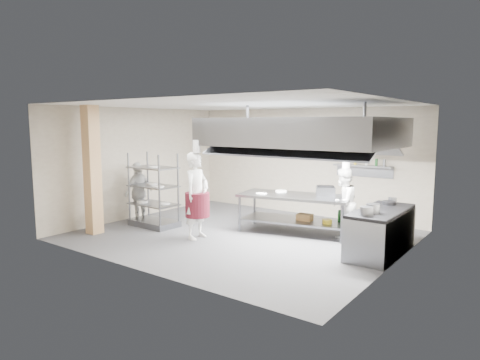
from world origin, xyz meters
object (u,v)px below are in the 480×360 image
Objects in this scene: chef_head at (197,196)px; griddle at (325,191)px; chef_plating at (139,192)px; stockpot at (373,208)px; cooking_range at (381,233)px; chef_line at (343,203)px; pass_rack at (153,190)px; island at (294,214)px.

chef_head is 2.98m from griddle.
chef_plating reaches higher than stockpot.
chef_head reaches higher than stockpot.
chef_plating is 6.08m from stockpot.
cooking_range is at bearing -76.39° from chef_head.
chef_line reaches higher than stockpot.
chef_head is at bearing -6.37° from pass_rack.
chef_head is 4.56× the size of griddle.
island is 2.25m from cooking_range.
griddle is at bearing 153.85° from cooking_range.
pass_rack is 7.30× the size of stockpot.
chef_plating is at bearing 171.57° from griddle.
griddle is (3.82, 1.84, 0.09)m from pass_rack.
stockpot is (-0.03, -0.43, 0.57)m from cooking_range.
chef_head is at bearing 78.25° from chef_plating.
island is at bearing -46.50° from chef_head.
chef_head is at bearing -47.12° from chef_line.
chef_plating is at bearing 171.52° from pass_rack.
stockpot is at bearing 48.58° from chef_line.
cooking_range is at bearing -23.31° from island.
cooking_range is 4.68× the size of griddle.
pass_rack is 0.95× the size of chef_head.
chef_line is at bearing 1.76° from island.
pass_rack is 1.68m from chef_head.
chef_head is 3.30m from chef_line.
island is 1.65× the size of chef_plating.
chef_head reaches higher than pass_rack.
chef_line reaches higher than griddle.
griddle is (2.16, 2.06, 0.04)m from chef_head.
cooking_range is 1.27× the size of chef_plating.
chef_line is (-1.11, 0.72, 0.38)m from cooking_range.
chef_head reaches higher than chef_plating.
chef_head is 3.79m from stockpot.
cooking_range is at bearing 12.48° from pass_rack.
chef_plating is (-3.88, -1.41, 0.33)m from island.
chef_line is 5.24m from chef_plating.
cooking_range is 0.71m from stockpot.
pass_rack is 4.24m from griddle.
island is 6.08× the size of griddle.
chef_head reaches higher than chef_line.
chef_line is at bearing 147.13° from cooking_range.
chef_head is at bearing -160.83° from cooking_range.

